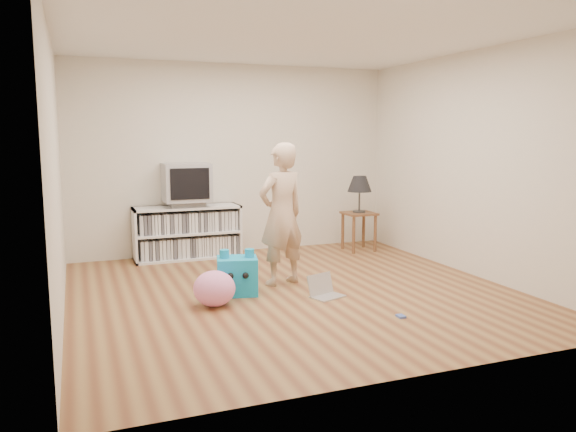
% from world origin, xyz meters
% --- Properties ---
extents(ground, '(4.50, 4.50, 0.00)m').
position_xyz_m(ground, '(0.00, 0.00, 0.00)').
color(ground, brown).
rests_on(ground, ground).
extents(walls, '(4.52, 4.52, 2.60)m').
position_xyz_m(walls, '(0.00, 0.00, 1.30)').
color(walls, silver).
rests_on(walls, ground).
extents(ceiling, '(4.50, 4.50, 0.01)m').
position_xyz_m(ceiling, '(0.00, 0.00, 2.60)').
color(ceiling, white).
rests_on(ceiling, walls).
extents(media_unit, '(1.40, 0.45, 0.70)m').
position_xyz_m(media_unit, '(-0.72, 2.04, 0.35)').
color(media_unit, white).
rests_on(media_unit, ground).
extents(dvd_deck, '(0.45, 0.35, 0.07)m').
position_xyz_m(dvd_deck, '(-0.72, 2.02, 0.73)').
color(dvd_deck, gray).
rests_on(dvd_deck, media_unit).
extents(crt_tv, '(0.60, 0.53, 0.50)m').
position_xyz_m(crt_tv, '(-0.72, 2.02, 1.02)').
color(crt_tv, '#9A9A9F').
rests_on(crt_tv, dvd_deck).
extents(side_table, '(0.42, 0.42, 0.55)m').
position_xyz_m(side_table, '(1.65, 1.65, 0.42)').
color(side_table, brown).
rests_on(side_table, ground).
extents(table_lamp, '(0.34, 0.34, 0.52)m').
position_xyz_m(table_lamp, '(1.65, 1.65, 0.94)').
color(table_lamp, '#333333').
rests_on(table_lamp, side_table).
extents(person, '(0.65, 0.52, 1.56)m').
position_xyz_m(person, '(-0.00, 0.34, 0.78)').
color(person, '#D3AF90').
rests_on(person, ground).
extents(laptop, '(0.39, 0.35, 0.22)m').
position_xyz_m(laptop, '(0.24, -0.27, 0.06)').
color(laptop, silver).
rests_on(laptop, ground).
extents(playing_cards, '(0.07, 0.09, 0.02)m').
position_xyz_m(playing_cards, '(0.61, -1.13, 0.01)').
color(playing_cards, '#4965C3').
rests_on(playing_cards, ground).
extents(plush_blue, '(0.47, 0.41, 0.47)m').
position_xyz_m(plush_blue, '(-0.57, 0.13, 0.20)').
color(plush_blue, '#0D98CF').
rests_on(plush_blue, ground).
extents(plush_pink, '(0.50, 0.50, 0.35)m').
position_xyz_m(plush_pink, '(-0.89, -0.19, 0.17)').
color(plush_pink, pink).
rests_on(plush_pink, ground).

